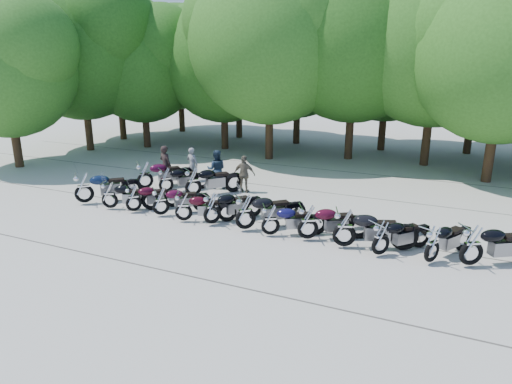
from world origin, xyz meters
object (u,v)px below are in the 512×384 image
at_px(motorcycle_1, 109,194).
at_px(motorcycle_13, 145,174).
at_px(motorcycle_2, 133,197).
at_px(motorcycle_7, 271,219).
at_px(motorcycle_4, 183,206).
at_px(rider_0, 166,165).
at_px(motorcycle_0, 84,187).
at_px(rider_1, 216,169).
at_px(motorcycle_6, 246,211).
at_px(motorcycle_12, 472,244).
at_px(rider_3, 192,165).
at_px(motorcycle_10, 381,237).
at_px(motorcycle_14, 166,179).
at_px(motorcycle_11, 433,243).
at_px(rider_2, 244,174).
at_px(motorcycle_15, 193,181).
at_px(motorcycle_5, 212,207).
at_px(motorcycle_8, 308,221).
at_px(motorcycle_3, 161,200).
at_px(motorcycle_9, 345,227).

height_order(motorcycle_1, motorcycle_13, motorcycle_13).
relative_size(motorcycle_2, motorcycle_7, 0.98).
xyz_separation_m(motorcycle_4, rider_0, (-3.39, 3.80, 0.31)).
bearing_deg(motorcycle_0, rider_1, -86.23).
relative_size(motorcycle_6, motorcycle_12, 1.01).
bearing_deg(rider_1, motorcycle_13, 7.14).
distance_m(motorcycle_6, rider_3, 6.78).
relative_size(motorcycle_10, rider_1, 1.26).
height_order(motorcycle_1, motorcycle_14, motorcycle_14).
relative_size(motorcycle_11, rider_0, 1.22).
relative_size(rider_0, rider_2, 1.12).
xyz_separation_m(motorcycle_10, motorcycle_15, (-8.01, 2.73, 0.10)).
distance_m(motorcycle_7, motorcycle_12, 5.89).
relative_size(motorcycle_2, motorcycle_5, 0.90).
bearing_deg(motorcycle_13, motorcycle_8, -155.53).
relative_size(motorcycle_5, motorcycle_14, 1.04).
distance_m(motorcycle_0, motorcycle_1, 1.36).
height_order(motorcycle_3, motorcycle_10, motorcycle_10).
xyz_separation_m(motorcycle_2, motorcycle_14, (-0.35, 2.56, 0.04)).
relative_size(motorcycle_15, rider_0, 1.39).
relative_size(motorcycle_7, motorcycle_8, 0.90).
height_order(motorcycle_2, motorcycle_13, motorcycle_13).
height_order(motorcycle_2, rider_3, rider_3).
bearing_deg(rider_0, motorcycle_10, 172.56).
height_order(motorcycle_2, rider_0, rider_0).
distance_m(motorcycle_2, motorcycle_8, 6.76).
bearing_deg(motorcycle_7, rider_2, 4.98).
height_order(motorcycle_15, rider_0, rider_0).
xyz_separation_m(motorcycle_0, motorcycle_15, (3.43, 2.53, -0.01)).
relative_size(motorcycle_9, rider_2, 1.54).
bearing_deg(motorcycle_12, rider_0, 40.89).
height_order(motorcycle_3, rider_1, rider_1).
relative_size(motorcycle_4, rider_2, 1.31).
height_order(motorcycle_13, rider_1, rider_1).
bearing_deg(motorcycle_5, rider_0, -4.08).
bearing_deg(motorcycle_4, motorcycle_12, -114.72).
xyz_separation_m(motorcycle_9, rider_1, (-6.72, 4.20, 0.16)).
height_order(motorcycle_2, motorcycle_6, motorcycle_6).
height_order(motorcycle_7, rider_1, rider_1).
relative_size(motorcycle_14, motorcycle_15, 0.88).
distance_m(motorcycle_9, rider_2, 6.72).
distance_m(motorcycle_8, motorcycle_9, 1.20).
bearing_deg(motorcycle_3, rider_1, -46.37).
bearing_deg(motorcycle_8, motorcycle_10, -127.33).
distance_m(motorcycle_1, motorcycle_12, 12.48).
relative_size(motorcycle_9, motorcycle_10, 1.14).
bearing_deg(motorcycle_13, motorcycle_12, -149.38).
bearing_deg(motorcycle_11, motorcycle_13, 16.30).
distance_m(motorcycle_0, rider_3, 5.10).
height_order(motorcycle_10, motorcycle_12, motorcycle_12).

